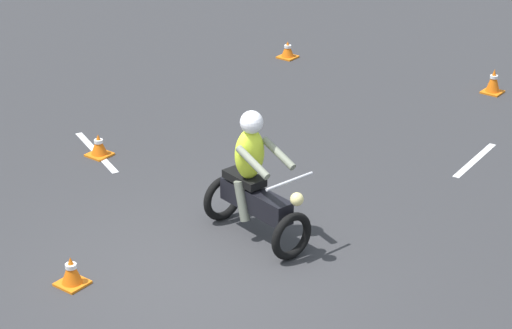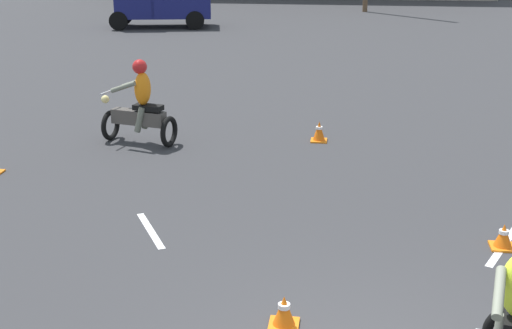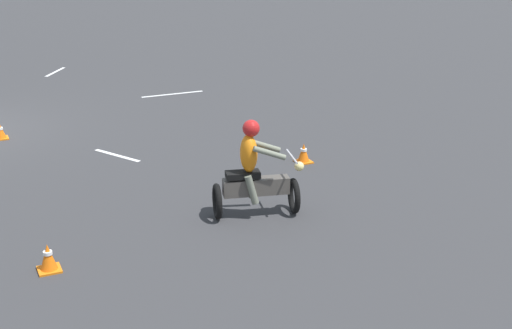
# 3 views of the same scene
# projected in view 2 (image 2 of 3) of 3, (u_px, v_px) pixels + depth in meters

# --- Properties ---
(motorcycle_rider_background) EXTENTS (1.56, 0.94, 1.66)m
(motorcycle_rider_background) POSITION_uv_depth(u_px,v_px,m) (140.00, 107.00, 13.73)
(motorcycle_rider_background) COLOR black
(motorcycle_rider_background) RESTS_ON ground
(pickup_truck) EXTENTS (4.42, 2.66, 1.73)m
(pickup_truck) POSITION_uv_depth(u_px,v_px,m) (158.00, 5.00, 29.64)
(pickup_truck) COLOR black
(pickup_truck) RESTS_ON ground
(traffic_cone_near_right) EXTENTS (0.32, 0.32, 0.41)m
(traffic_cone_near_right) POSITION_uv_depth(u_px,v_px,m) (319.00, 132.00, 14.04)
(traffic_cone_near_right) COLOR orange
(traffic_cone_near_right) RESTS_ON ground
(traffic_cone_far_center) EXTENTS (0.32, 0.32, 0.34)m
(traffic_cone_far_center) POSITION_uv_depth(u_px,v_px,m) (503.00, 237.00, 9.39)
(traffic_cone_far_center) COLOR orange
(traffic_cone_far_center) RESTS_ON ground
(traffic_cone_far_left) EXTENTS (0.32, 0.32, 0.36)m
(traffic_cone_far_left) POSITION_uv_depth(u_px,v_px,m) (284.00, 312.00, 7.54)
(traffic_cone_far_left) COLOR orange
(traffic_cone_far_left) RESTS_ON ground
(lane_stripe_ne) EXTENTS (0.76, 1.50, 0.01)m
(lane_stripe_ne) POSITION_uv_depth(u_px,v_px,m) (505.00, 244.00, 9.55)
(lane_stripe_ne) COLOR silver
(lane_stripe_ne) RESTS_ON ground
(lane_stripe_nw) EXTENTS (0.72, 1.19, 0.01)m
(lane_stripe_nw) POSITION_uv_depth(u_px,v_px,m) (150.00, 230.00, 9.97)
(lane_stripe_nw) COLOR silver
(lane_stripe_nw) RESTS_ON ground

